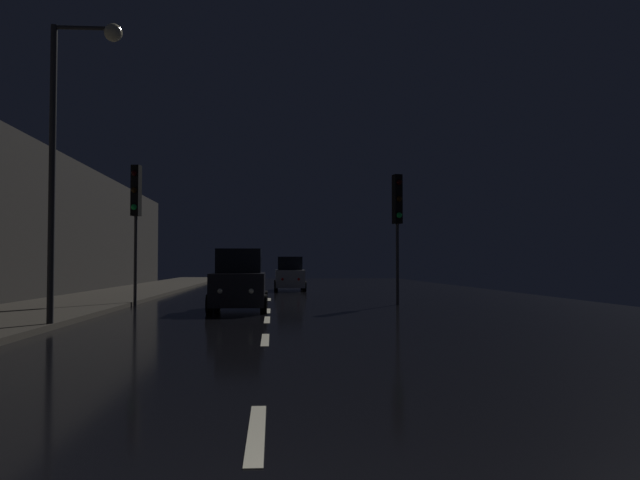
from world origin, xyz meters
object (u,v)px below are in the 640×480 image
traffic_light_far_left (136,203)px  car_distant_taillights (290,275)px  streetlamp_overhead (72,126)px  traffic_light_far_right (397,210)px  car_approaching_headlights (239,282)px

traffic_light_far_left → car_distant_taillights: traffic_light_far_left is taller
streetlamp_overhead → traffic_light_far_right: bearing=42.4°
car_approaching_headlights → car_distant_taillights: car_approaching_headlights is taller
streetlamp_overhead → car_distant_taillights: streetlamp_overhead is taller
traffic_light_far_right → car_approaching_headlights: 7.04m
traffic_light_far_right → car_distant_taillights: bearing=-178.3°
streetlamp_overhead → car_distant_taillights: size_ratio=1.89×
streetlamp_overhead → car_approaching_headlights: bearing=58.7°
traffic_light_far_right → traffic_light_far_left: bearing=-103.3°
traffic_light_far_right → streetlamp_overhead: 13.10m
traffic_light_far_left → streetlamp_overhead: bearing=13.2°
car_approaching_headlights → car_distant_taillights: bearing=172.5°
traffic_light_far_left → car_approaching_headlights: 5.56m
traffic_light_far_left → car_approaching_headlights: bearing=68.3°
streetlamp_overhead → car_distant_taillights: bearing=75.4°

